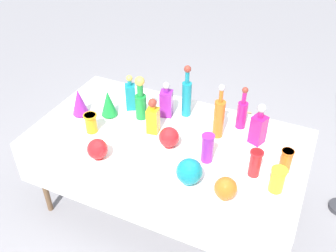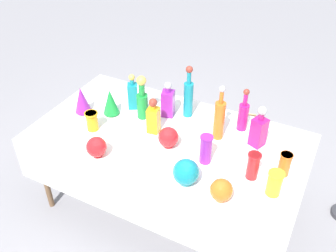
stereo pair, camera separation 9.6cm
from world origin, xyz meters
name	(u,v)px [view 1 (the left image)]	position (x,y,z in m)	size (l,w,h in m)	color
ground_plane	(168,207)	(0.00, 0.00, 0.00)	(40.00, 40.00, 0.00)	gray
display_table	(166,146)	(0.00, -0.04, 0.70)	(1.98, 1.08, 0.76)	white
tall_bottle_0	(141,100)	(-0.29, 0.14, 0.92)	(0.09, 0.09, 0.36)	#198C38
tall_bottle_1	(242,112)	(0.44, 0.34, 0.89)	(0.07, 0.07, 0.34)	#C61972
tall_bottle_2	(187,96)	(0.01, 0.32, 0.94)	(0.07, 0.07, 0.43)	teal
tall_bottle_3	(219,117)	(0.32, 0.17, 0.93)	(0.08, 0.08, 0.43)	orange
square_decanter_0	(153,118)	(-0.13, 0.01, 0.89)	(0.09, 0.09, 0.28)	orange
square_decanter_1	(259,127)	(0.60, 0.21, 0.89)	(0.12, 0.12, 0.32)	#C61972
square_decanter_2	(166,102)	(-0.13, 0.25, 0.88)	(0.11, 0.11, 0.29)	purple
square_decanter_3	(130,95)	(-0.43, 0.22, 0.88)	(0.11, 0.11, 0.30)	teal
slender_vase_0	(255,163)	(0.66, -0.12, 0.86)	(0.09, 0.09, 0.19)	red
slender_vase_1	(207,147)	(0.34, -0.12, 0.87)	(0.09, 0.09, 0.21)	purple
slender_vase_2	(277,179)	(0.82, -0.20, 0.85)	(0.10, 0.10, 0.17)	yellow
slender_vase_3	(91,122)	(-0.54, -0.17, 0.84)	(0.10, 0.10, 0.15)	orange
slender_vase_4	(286,160)	(0.83, 0.00, 0.85)	(0.08, 0.08, 0.17)	orange
fluted_vase_0	(108,103)	(-0.53, 0.06, 0.87)	(0.13, 0.13, 0.22)	#198C38
fluted_vase_1	(79,102)	(-0.75, -0.02, 0.88)	(0.13, 0.13, 0.22)	purple
round_bowl_0	(97,149)	(-0.33, -0.40, 0.84)	(0.14, 0.14, 0.15)	red
round_bowl_1	(226,188)	(0.56, -0.39, 0.84)	(0.14, 0.14, 0.15)	orange
round_bowl_2	(189,171)	(0.31, -0.36, 0.85)	(0.17, 0.17, 0.17)	teal
round_bowl_3	(169,137)	(0.05, -0.09, 0.84)	(0.14, 0.14, 0.15)	red
price_tag_left	(131,171)	(-0.06, -0.45, 0.78)	(0.06, 0.01, 0.04)	white
cardboard_box_behind_left	(225,132)	(0.16, 1.04, 0.13)	(0.56, 0.53, 0.34)	tan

